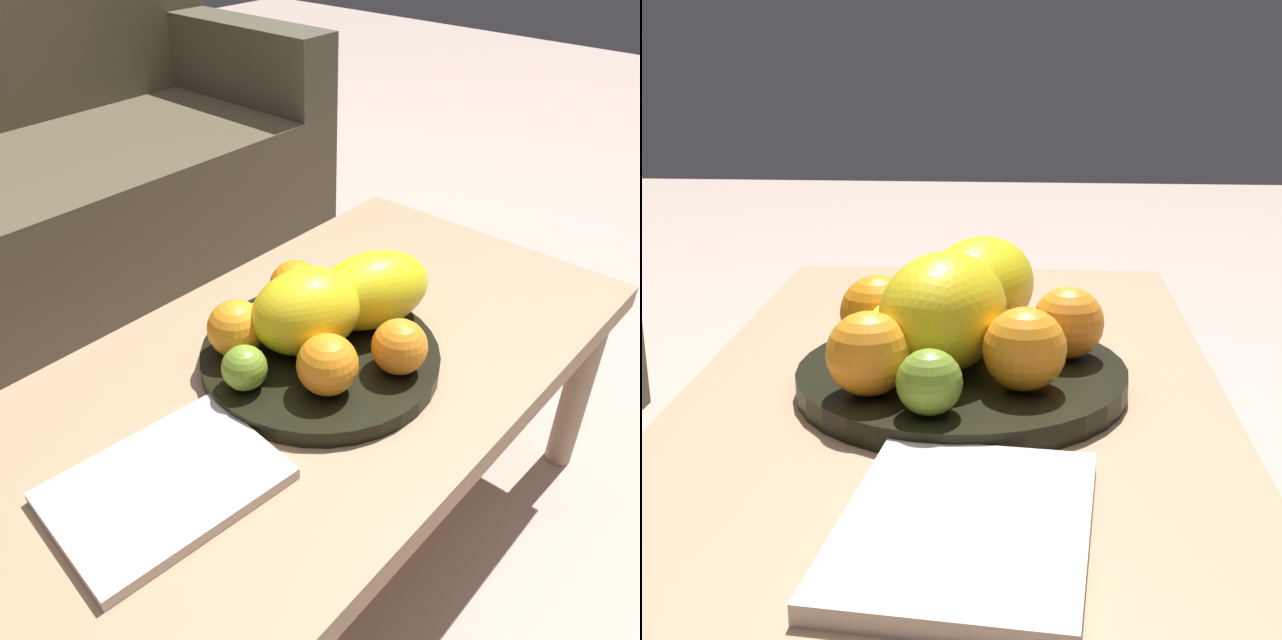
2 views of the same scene
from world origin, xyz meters
TOP-DOWN VIEW (x-y plane):
  - ground_plane at (0.00, 0.00)m, footprint 8.00×8.00m
  - coffee_table at (0.00, 0.00)m, footprint 1.06×0.56m
  - fruit_bowl at (0.02, -0.01)m, footprint 0.34×0.34m
  - melon_large_front at (0.01, 0.01)m, footprint 0.19×0.17m
  - melon_smaller_beside at (0.12, -0.02)m, footprint 0.21×0.17m
  - orange_front at (0.07, 0.09)m, footprint 0.08×0.08m
  - orange_left at (-0.06, 0.07)m, footprint 0.08×0.08m
  - orange_right at (-0.04, -0.07)m, footprint 0.08×0.08m
  - orange_back at (0.06, -0.12)m, footprint 0.08×0.08m
  - apple_front at (-0.10, 0.01)m, footprint 0.06×0.06m
  - banana_bunch at (0.03, 0.05)m, footprint 0.15×0.16m
  - magazine at (-0.27, -0.03)m, footprint 0.27×0.21m

SIDE VIEW (x-z plane):
  - ground_plane at x=0.00m, z-range 0.00..0.00m
  - coffee_table at x=0.00m, z-range 0.16..0.56m
  - magazine at x=-0.27m, z-range 0.41..0.42m
  - fruit_bowl at x=0.02m, z-range 0.41..0.43m
  - banana_bunch at x=0.03m, z-range 0.43..0.49m
  - apple_front at x=-0.10m, z-range 0.43..0.49m
  - orange_back at x=0.06m, z-range 0.43..0.51m
  - orange_front at x=0.07m, z-range 0.43..0.51m
  - orange_left at x=-0.06m, z-range 0.43..0.51m
  - orange_right at x=-0.04m, z-range 0.43..0.51m
  - melon_smaller_beside at x=0.12m, z-range 0.43..0.54m
  - melon_large_front at x=0.01m, z-range 0.43..0.55m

